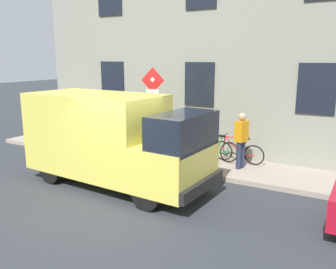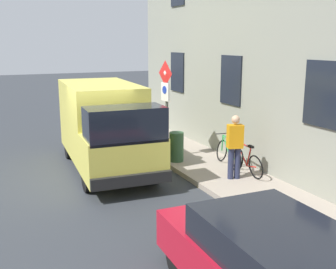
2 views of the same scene
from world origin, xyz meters
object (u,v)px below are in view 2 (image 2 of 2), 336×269
delivery_van (105,125)px  bicycle_red (245,160)px  sign_post_stacked (166,96)px  bicycle_green (229,154)px  litter_bin (176,147)px  parked_hatchback (272,267)px  pedestrian (235,145)px

delivery_van → bicycle_red: size_ratio=3.17×
sign_post_stacked → bicycle_green: size_ratio=1.70×
sign_post_stacked → litter_bin: 1.60m
delivery_van → litter_bin: size_ratio=6.04×
parked_hatchback → bicycle_green: bearing=-26.6°
parked_hatchback → bicycle_red: 5.95m
bicycle_red → bicycle_green: same height
delivery_van → pedestrian: size_ratio=3.16×
litter_bin → delivery_van: bearing=163.7°
bicycle_red → bicycle_green: bearing=2.3°
delivery_van → litter_bin: bearing=77.0°
parked_hatchback → bicycle_green: 6.65m
sign_post_stacked → bicycle_green: (1.34, -1.57, -1.60)m
parked_hatchback → pedestrian: 5.49m
bicycle_green → pedestrian: pedestrian is taller
litter_bin → bicycle_green: bearing=-42.2°
sign_post_stacked → parked_hatchback: bearing=-103.3°
sign_post_stacked → delivery_van: bearing=176.5°
delivery_van → bicycle_red: 4.17m
parked_hatchback → litter_bin: 7.22m
sign_post_stacked → litter_bin: (0.14, -0.48, -1.52)m
delivery_van → parked_hatchback: bearing=4.4°
bicycle_green → pedestrian: 1.30m
delivery_van → pedestrian: bearing=48.2°
delivery_van → bicycle_green: bearing=65.9°
bicycle_green → pedestrian: size_ratio=1.00×
delivery_van → sign_post_stacked: bearing=89.8°
pedestrian → litter_bin: (-0.68, 2.14, -0.48)m
bicycle_green → delivery_van: bearing=70.1°
delivery_van → pedestrian: delivery_van is taller
sign_post_stacked → parked_hatchback: sign_post_stacked is taller
bicycle_red → litter_bin: size_ratio=1.90×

